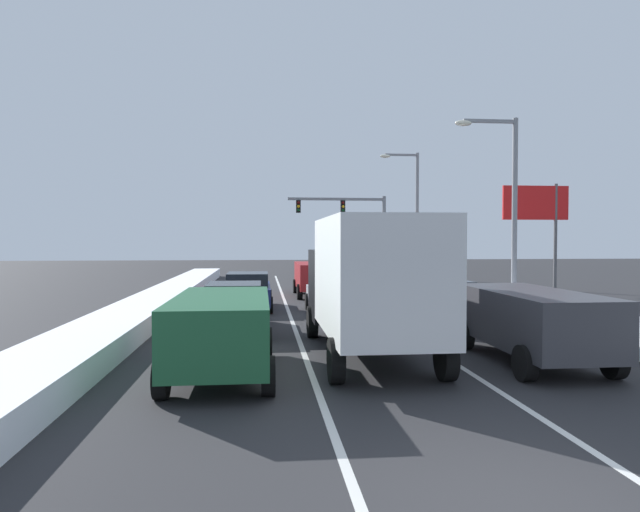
{
  "coord_description": "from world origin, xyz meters",
  "views": [
    {
      "loc": [
        -2.74,
        -5.69,
        2.86
      ],
      "look_at": [
        0.72,
        28.33,
        1.88
      ],
      "focal_mm": 32.06,
      "sensor_mm": 36.0,
      "label": 1
    }
  ],
  "objects_px": {
    "suv_white_right_lane_third": "(398,282)",
    "sedan_navy_left_lane_third": "(248,291)",
    "suv_red_center_lane_third": "(316,276)",
    "street_lamp_right_near": "(506,194)",
    "box_truck_center_lane_nearest": "(369,279)",
    "sedan_maroon_right_lane_second": "(440,302)",
    "sedan_silver_center_lane_second": "(334,294)",
    "street_lamp_right_mid": "(412,205)",
    "sedan_tan_left_lane_second": "(235,307)",
    "traffic_light_gantry": "(354,218)",
    "suv_charcoal_right_lane_nearest": "(531,319)",
    "suv_green_left_lane_nearest": "(222,327)",
    "roadside_sign_right": "(535,215)"
  },
  "relations": [
    {
      "from": "suv_white_right_lane_third",
      "to": "suv_red_center_lane_third",
      "type": "bearing_deg",
      "value": 125.52
    },
    {
      "from": "suv_red_center_lane_third",
      "to": "sedan_navy_left_lane_third",
      "type": "height_order",
      "value": "suv_red_center_lane_third"
    },
    {
      "from": "sedan_tan_left_lane_second",
      "to": "street_lamp_right_mid",
      "type": "relative_size",
      "value": 0.52
    },
    {
      "from": "box_truck_center_lane_nearest",
      "to": "sedan_silver_center_lane_second",
      "type": "xyz_separation_m",
      "value": [
        0.18,
        8.07,
        -1.14
      ]
    },
    {
      "from": "suv_charcoal_right_lane_nearest",
      "to": "street_lamp_right_near",
      "type": "bearing_deg",
      "value": 69.35
    },
    {
      "from": "suv_white_right_lane_third",
      "to": "street_lamp_right_near",
      "type": "relative_size",
      "value": 0.62
    },
    {
      "from": "sedan_maroon_right_lane_second",
      "to": "street_lamp_right_mid",
      "type": "relative_size",
      "value": 0.52
    },
    {
      "from": "sedan_silver_center_lane_second",
      "to": "sedan_tan_left_lane_second",
      "type": "xyz_separation_m",
      "value": [
        -3.62,
        -3.69,
        0.0
      ]
    },
    {
      "from": "sedan_navy_left_lane_third",
      "to": "suv_red_center_lane_third",
      "type": "bearing_deg",
      "value": 57.72
    },
    {
      "from": "box_truck_center_lane_nearest",
      "to": "sedan_navy_left_lane_third",
      "type": "height_order",
      "value": "box_truck_center_lane_nearest"
    },
    {
      "from": "roadside_sign_right",
      "to": "street_lamp_right_mid",
      "type": "bearing_deg",
      "value": 103.25
    },
    {
      "from": "suv_white_right_lane_third",
      "to": "sedan_tan_left_lane_second",
      "type": "relative_size",
      "value": 1.09
    },
    {
      "from": "box_truck_center_lane_nearest",
      "to": "street_lamp_right_mid",
      "type": "xyz_separation_m",
      "value": [
        7.46,
        23.99,
        3.26
      ]
    },
    {
      "from": "suv_red_center_lane_third",
      "to": "street_lamp_right_near",
      "type": "relative_size",
      "value": 0.62
    },
    {
      "from": "suv_white_right_lane_third",
      "to": "street_lamp_right_near",
      "type": "xyz_separation_m",
      "value": [
        4.07,
        -1.85,
        3.7
      ]
    },
    {
      "from": "sedan_silver_center_lane_second",
      "to": "street_lamp_right_near",
      "type": "relative_size",
      "value": 0.57
    },
    {
      "from": "street_lamp_right_near",
      "to": "street_lamp_right_mid",
      "type": "height_order",
      "value": "street_lamp_right_mid"
    },
    {
      "from": "suv_charcoal_right_lane_nearest",
      "to": "suv_green_left_lane_nearest",
      "type": "distance_m",
      "value": 7.1
    },
    {
      "from": "sedan_navy_left_lane_third",
      "to": "sedan_silver_center_lane_second",
      "type": "bearing_deg",
      "value": -29.97
    },
    {
      "from": "suv_green_left_lane_nearest",
      "to": "street_lamp_right_near",
      "type": "xyz_separation_m",
      "value": [
        10.82,
        10.49,
        3.7
      ]
    },
    {
      "from": "suv_white_right_lane_third",
      "to": "box_truck_center_lane_nearest",
      "type": "height_order",
      "value": "box_truck_center_lane_nearest"
    },
    {
      "from": "suv_red_center_lane_third",
      "to": "suv_green_left_lane_nearest",
      "type": "distance_m",
      "value": 17.15
    },
    {
      "from": "sedan_maroon_right_lane_second",
      "to": "suv_white_right_lane_third",
      "type": "relative_size",
      "value": 0.92
    },
    {
      "from": "sedan_maroon_right_lane_second",
      "to": "sedan_tan_left_lane_second",
      "type": "height_order",
      "value": "same"
    },
    {
      "from": "suv_white_right_lane_third",
      "to": "sedan_silver_center_lane_second",
      "type": "height_order",
      "value": "suv_white_right_lane_third"
    },
    {
      "from": "street_lamp_right_near",
      "to": "sedan_silver_center_lane_second",
      "type": "bearing_deg",
      "value": -172.77
    },
    {
      "from": "box_truck_center_lane_nearest",
      "to": "street_lamp_right_mid",
      "type": "relative_size",
      "value": 0.83
    },
    {
      "from": "sedan_silver_center_lane_second",
      "to": "traffic_light_gantry",
      "type": "xyz_separation_m",
      "value": [
        4.25,
        21.53,
        3.73
      ]
    },
    {
      "from": "street_lamp_right_near",
      "to": "suv_red_center_lane_third",
      "type": "bearing_deg",
      "value": 139.02
    },
    {
      "from": "suv_red_center_lane_third",
      "to": "suv_white_right_lane_third",
      "type": "bearing_deg",
      "value": -54.48
    },
    {
      "from": "sedan_silver_center_lane_second",
      "to": "suv_red_center_lane_third",
      "type": "height_order",
      "value": "suv_red_center_lane_third"
    },
    {
      "from": "sedan_navy_left_lane_third",
      "to": "suv_white_right_lane_third",
      "type": "bearing_deg",
      "value": 7.3
    },
    {
      "from": "suv_charcoal_right_lane_nearest",
      "to": "street_lamp_right_near",
      "type": "relative_size",
      "value": 0.62
    },
    {
      "from": "sedan_tan_left_lane_second",
      "to": "street_lamp_right_near",
      "type": "height_order",
      "value": "street_lamp_right_near"
    },
    {
      "from": "suv_charcoal_right_lane_nearest",
      "to": "box_truck_center_lane_nearest",
      "type": "bearing_deg",
      "value": 165.76
    },
    {
      "from": "suv_red_center_lane_third",
      "to": "street_lamp_right_near",
      "type": "distance_m",
      "value": 10.27
    },
    {
      "from": "sedan_silver_center_lane_second",
      "to": "traffic_light_gantry",
      "type": "relative_size",
      "value": 0.6
    },
    {
      "from": "sedan_maroon_right_lane_second",
      "to": "box_truck_center_lane_nearest",
      "type": "relative_size",
      "value": 0.63
    },
    {
      "from": "box_truck_center_lane_nearest",
      "to": "street_lamp_right_near",
      "type": "relative_size",
      "value": 0.92
    },
    {
      "from": "sedan_maroon_right_lane_second",
      "to": "box_truck_center_lane_nearest",
      "type": "distance_m",
      "value": 6.2
    },
    {
      "from": "sedan_tan_left_lane_second",
      "to": "sedan_navy_left_lane_third",
      "type": "relative_size",
      "value": 1.0
    },
    {
      "from": "sedan_silver_center_lane_second",
      "to": "street_lamp_right_mid",
      "type": "bearing_deg",
      "value": 65.41
    },
    {
      "from": "sedan_silver_center_lane_second",
      "to": "sedan_maroon_right_lane_second",
      "type": "bearing_deg",
      "value": -43.13
    },
    {
      "from": "suv_white_right_lane_third",
      "to": "box_truck_center_lane_nearest",
      "type": "distance_m",
      "value": 11.37
    },
    {
      "from": "suv_white_right_lane_third",
      "to": "sedan_navy_left_lane_third",
      "type": "xyz_separation_m",
      "value": [
        -6.49,
        -0.83,
        -0.25
      ]
    },
    {
      "from": "box_truck_center_lane_nearest",
      "to": "sedan_silver_center_lane_second",
      "type": "height_order",
      "value": "box_truck_center_lane_nearest"
    },
    {
      "from": "sedan_silver_center_lane_second",
      "to": "suv_red_center_lane_third",
      "type": "distance_m",
      "value": 7.2
    },
    {
      "from": "sedan_maroon_right_lane_second",
      "to": "sedan_silver_center_lane_second",
      "type": "distance_m",
      "value": 4.39
    },
    {
      "from": "box_truck_center_lane_nearest",
      "to": "traffic_light_gantry",
      "type": "relative_size",
      "value": 0.95
    },
    {
      "from": "box_truck_center_lane_nearest",
      "to": "sedan_maroon_right_lane_second",
      "type": "bearing_deg",
      "value": 56.27
    }
  ]
}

